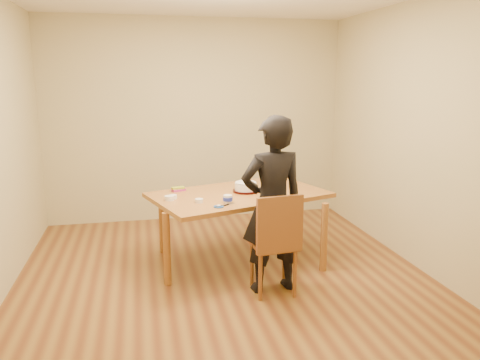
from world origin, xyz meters
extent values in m
cube|color=brown|center=(0.00, 0.00, 0.00)|extent=(4.00, 4.50, 0.00)
cube|color=#C4B688|center=(0.00, 2.25, 1.35)|extent=(4.00, 0.00, 2.70)
cube|color=#C4B688|center=(2.00, 0.00, 1.35)|extent=(0.00, 4.50, 2.70)
cube|color=brown|center=(0.23, 0.54, 0.73)|extent=(1.98, 1.52, 0.04)
cube|color=brown|center=(0.38, -0.24, 0.45)|extent=(0.41, 0.41, 0.04)
cylinder|color=red|center=(0.31, 0.57, 0.76)|extent=(0.27, 0.27, 0.02)
cylinder|color=white|center=(0.31, 0.57, 0.81)|extent=(0.23, 0.23, 0.07)
ellipsoid|color=white|center=(0.31, 0.57, 0.86)|extent=(0.22, 0.22, 0.03)
cylinder|color=white|center=(0.04, 0.18, 0.79)|extent=(0.08, 0.08, 0.07)
cylinder|color=#174297|center=(-0.07, 0.05, 0.76)|extent=(0.10, 0.10, 0.01)
ellipsoid|color=white|center=(-0.07, 0.05, 0.77)|extent=(0.04, 0.04, 0.02)
cylinder|color=white|center=(-0.23, 0.24, 0.77)|extent=(0.08, 0.08, 0.04)
cylinder|color=white|center=(-0.46, 0.44, 0.77)|extent=(0.08, 0.08, 0.04)
cylinder|color=white|center=(-0.50, 0.39, 0.77)|extent=(0.09, 0.09, 0.04)
cube|color=#D73275|center=(-0.38, 0.76, 0.76)|extent=(0.16, 0.12, 0.02)
cube|color=green|center=(-0.38, 0.76, 0.78)|extent=(0.14, 0.09, 0.02)
cube|color=black|center=(-0.04, 0.06, 0.76)|extent=(0.15, 0.10, 0.01)
imported|color=black|center=(0.38, -0.19, 0.81)|extent=(0.63, 0.45, 1.62)
camera|label=1|loc=(-0.76, -4.08, 1.93)|focal=35.00mm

